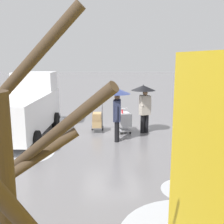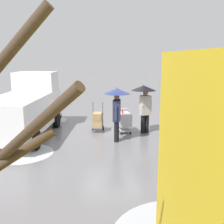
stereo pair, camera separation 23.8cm
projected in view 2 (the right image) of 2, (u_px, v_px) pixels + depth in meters
ground_plane at (112, 133)px, 12.07m from camera, size 90.00×90.00×0.00m
slush_patch_under_van at (47, 120)px, 14.57m from camera, size 2.11×2.11×0.01m
slush_patch_mid_street at (23, 153)px, 9.60m from camera, size 2.12×2.12×0.01m
slush_patch_far_side at (183, 191)px, 6.94m from camera, size 1.31×1.31×0.01m
cargo_van_parked_right at (25, 108)px, 11.65m from camera, size 2.29×5.38×2.60m
shopping_cart_vendor at (124, 120)px, 12.12m from camera, size 0.73×0.93×1.04m
hand_dolly_boxes at (97, 120)px, 12.27m from camera, size 0.53×0.71×1.32m
pedestrian_pink_side at (144, 98)px, 11.84m from camera, size 1.04×1.04×2.15m
pedestrian_black_side at (117, 102)px, 10.74m from camera, size 1.04×1.04×2.15m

